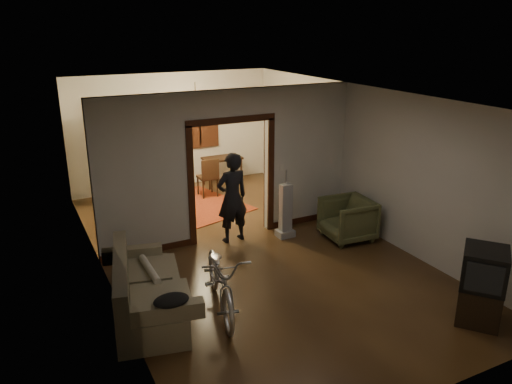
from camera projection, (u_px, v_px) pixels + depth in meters
floor at (249, 250)px, 9.05m from camera, size 5.00×8.50×0.01m
ceiling at (248, 94)px, 8.14m from camera, size 5.00×8.50×0.01m
wall_back at (172, 131)px, 12.19m from camera, size 5.00×0.02×2.80m
wall_left at (99, 198)px, 7.53m from camera, size 0.02×8.50×2.80m
wall_right at (364, 159)px, 9.66m from camera, size 0.02×8.50×2.80m
partition_wall at (230, 166)px, 9.23m from camera, size 5.00×0.14×2.80m
door_casing at (231, 181)px, 9.33m from camera, size 1.74×0.20×2.32m
far_window at (200, 123)px, 12.40m from camera, size 0.98×0.06×1.28m
chandelier at (196, 101)px, 10.40m from camera, size 0.24×0.24×0.24m
light_switch at (282, 167)px, 9.66m from camera, size 0.08×0.01×0.12m
sofa at (149, 284)px, 6.93m from camera, size 1.30×2.15×0.92m
rolled_paper at (150, 269)px, 7.20m from camera, size 0.11×0.85×0.11m
jacket at (171, 300)px, 6.11m from camera, size 0.44×0.33×0.13m
bicycle at (221, 279)px, 7.03m from camera, size 1.04×1.95×0.97m
armchair at (347, 219)px, 9.39m from camera, size 0.94×0.92×0.80m
tv_stand at (479, 303)px, 6.82m from camera, size 0.81×0.80×0.54m
crt_tv at (485, 268)px, 6.65m from camera, size 0.83×0.82×0.54m
vacuum at (286, 211)px, 9.45m from camera, size 0.35×0.29×1.06m
person at (232, 198)px, 9.18m from camera, size 0.66×0.46×1.71m
oriental_rug at (198, 205)px, 11.25m from camera, size 2.23×2.60×0.02m
locker at (131, 159)px, 11.31m from camera, size 1.00×0.57×1.97m
globe at (128, 117)px, 11.00m from camera, size 0.31×0.31×0.31m
desk at (222, 171)px, 12.58m from camera, size 1.07×0.81×0.70m
desk_chair at (207, 177)px, 11.71m from camera, size 0.43×0.43×0.94m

